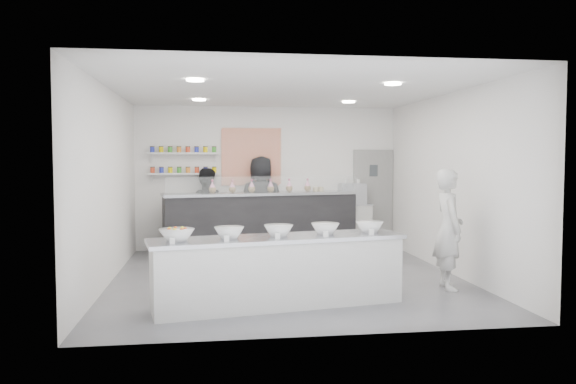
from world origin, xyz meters
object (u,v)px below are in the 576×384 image
object	(u,v)px
back_bar	(261,222)
woman_prep	(449,229)
prep_counter	(279,271)
espresso_ledge	(341,226)
staff_left	(205,210)
staff_right	(261,203)
espresso_machine	(352,194)

from	to	relation	value
back_bar	woman_prep	size ratio (longest dim) A/B	2.24
prep_counter	espresso_ledge	size ratio (longest dim) A/B	2.60
staff_left	staff_right	size ratio (longest dim) A/B	0.87
back_bar	espresso_ledge	bearing A→B (deg)	-1.12
prep_counter	staff_right	xyz separation A→B (m)	(0.18, 4.45, 0.53)
back_bar	woman_prep	world-z (taller)	woman_prep
espresso_ledge	staff_right	xyz separation A→B (m)	(-1.71, -0.02, 0.51)
prep_counter	espresso_machine	size ratio (longest dim) A/B	6.01
prep_counter	woman_prep	xyz separation A→B (m)	(2.58, 0.60, 0.43)
back_bar	espresso_machine	distance (m)	2.06
prep_counter	woman_prep	size ratio (longest dim) A/B	1.88
espresso_ledge	espresso_machine	bearing A→B (deg)	0.00
espresso_ledge	staff_left	xyz separation A→B (m)	(-2.87, -0.02, 0.38)
prep_counter	staff_right	bearing A→B (deg)	77.44
prep_counter	staff_left	world-z (taller)	staff_left
espresso_ledge	back_bar	bearing A→B (deg)	-171.27
back_bar	staff_right	distance (m)	0.45
espresso_machine	prep_counter	bearing A→B (deg)	-115.42
back_bar	espresso_machine	size ratio (longest dim) A/B	7.17
woman_prep	prep_counter	bearing A→B (deg)	108.81
prep_counter	staff_left	size ratio (longest dim) A/B	1.94
staff_right	staff_left	bearing A→B (deg)	0.75
staff_right	espresso_ledge	bearing A→B (deg)	-178.70
back_bar	espresso_ledge	size ratio (longest dim) A/B	3.10
woman_prep	staff_right	size ratio (longest dim) A/B	0.90
prep_counter	back_bar	world-z (taller)	back_bar
espresso_ledge	woman_prep	xyz separation A→B (m)	(0.69, -3.87, 0.41)
back_bar	staff_left	distance (m)	1.18
back_bar	woman_prep	distance (m)	4.35
back_bar	staff_left	size ratio (longest dim) A/B	2.31
back_bar	staff_left	xyz separation A→B (m)	(-1.13, 0.25, 0.24)
prep_counter	back_bar	bearing A→B (deg)	77.65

